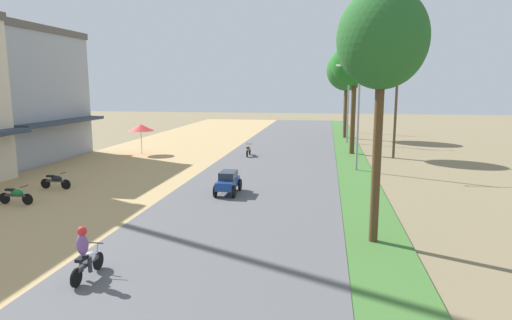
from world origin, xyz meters
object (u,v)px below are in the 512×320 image
object	(u,v)px
parked_motorbike_fourth	(56,180)
median_tree_second	(355,65)
motorbike_ahead_third	(248,150)
median_tree_nearest	(382,41)
vendor_umbrella	(141,128)
median_tree_third	(347,71)
streetlamp_mid	(348,100)
streetlamp_near	(358,108)
car_sedan_blue	(228,181)
utility_pole_near	(396,97)
streetlamp_far	(344,96)
motorbike_ahead_second	(86,254)
parked_motorbike_third	(16,195)

from	to	relation	value
parked_motorbike_fourth	median_tree_second	size ratio (longest dim) A/B	0.19
motorbike_ahead_third	median_tree_nearest	bearing A→B (deg)	-66.86
vendor_umbrella	motorbike_ahead_third	distance (m)	9.28
median_tree_third	median_tree_nearest	bearing A→B (deg)	-90.37
median_tree_nearest	streetlamp_mid	world-z (taller)	median_tree_nearest
median_tree_nearest	parked_motorbike_fourth	bearing A→B (deg)	160.89
median_tree_third	streetlamp_near	xyz separation A→B (m)	(0.05, -19.31, -3.12)
streetlamp_near	streetlamp_mid	world-z (taller)	streetlamp_mid
median_tree_second	median_tree_nearest	bearing A→B (deg)	-90.95
vendor_umbrella	median_tree_nearest	distance (m)	25.83
motorbike_ahead_third	vendor_umbrella	bearing A→B (deg)	-177.80
median_tree_third	motorbike_ahead_third	bearing A→B (deg)	-119.80
median_tree_second	car_sedan_blue	world-z (taller)	median_tree_second
streetlamp_mid	motorbike_ahead_third	world-z (taller)	streetlamp_mid
streetlamp_near	utility_pole_near	xyz separation A→B (m)	(3.30, 5.92, 0.62)
streetlamp_near	streetlamp_far	xyz separation A→B (m)	(0.00, 26.03, 0.20)
utility_pole_near	motorbike_ahead_second	size ratio (longest dim) A/B	5.23
median_tree_third	streetlamp_far	bearing A→B (deg)	89.60
parked_motorbike_third	parked_motorbike_fourth	distance (m)	3.31
parked_motorbike_fourth	streetlamp_mid	xyz separation A→B (m)	(16.99, 23.33, 3.85)
median_tree_nearest	parked_motorbike_third	bearing A→B (deg)	171.52
motorbike_ahead_second	motorbike_ahead_third	size ratio (longest dim) A/B	1.00
streetlamp_near	streetlamp_mid	size ratio (longest dim) A/B	0.97
streetlamp_mid	utility_pole_near	distance (m)	9.64
streetlamp_far	motorbike_ahead_third	size ratio (longest dim) A/B	4.25
vendor_umbrella	streetlamp_mid	xyz separation A→B (m)	(17.48, 10.53, 2.09)
motorbike_ahead_third	utility_pole_near	bearing A→B (deg)	5.57
parked_motorbike_third	median_tree_nearest	xyz separation A→B (m)	(16.66, -2.49, 6.76)
median_tree_second	motorbike_ahead_second	xyz separation A→B (m)	(-9.15, -26.51, -6.63)
vendor_umbrella	car_sedan_blue	bearing A→B (deg)	-50.35
vendor_umbrella	streetlamp_far	size ratio (longest dim) A/B	0.33
utility_pole_near	motorbike_ahead_second	xyz separation A→B (m)	(-12.35, -24.85, -4.05)
parked_motorbike_third	streetlamp_far	world-z (taller)	streetlamp_far
median_tree_third	motorbike_ahead_third	xyz separation A→B (m)	(-8.31, -14.52, -6.82)
parked_motorbike_third	median_tree_nearest	distance (m)	18.15
streetlamp_far	vendor_umbrella	bearing A→B (deg)	-128.98
median_tree_second	streetlamp_near	size ratio (longest dim) A/B	1.28
vendor_umbrella	streetlamp_far	world-z (taller)	streetlamp_far
vendor_umbrella	motorbike_ahead_third	xyz separation A→B (m)	(9.11, 0.35, -1.73)
streetlamp_far	motorbike_ahead_second	distance (m)	46.01
median_tree_nearest	streetlamp_mid	xyz separation A→B (m)	(0.27, 29.13, -2.91)
car_sedan_blue	parked_motorbike_fourth	bearing A→B (deg)	-177.59
median_tree_third	streetlamp_near	world-z (taller)	median_tree_third
motorbike_ahead_second	median_tree_second	bearing A→B (deg)	70.95
parked_motorbike_third	streetlamp_far	bearing A→B (deg)	65.83
streetlamp_mid	car_sedan_blue	distance (m)	24.30
median_tree_nearest	streetlamp_far	distance (m)	40.30
parked_motorbike_third	motorbike_ahead_second	bearing A→B (deg)	-42.65
vendor_umbrella	car_sedan_blue	world-z (taller)	vendor_umbrella
median_tree_third	car_sedan_blue	size ratio (longest dim) A/B	4.25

